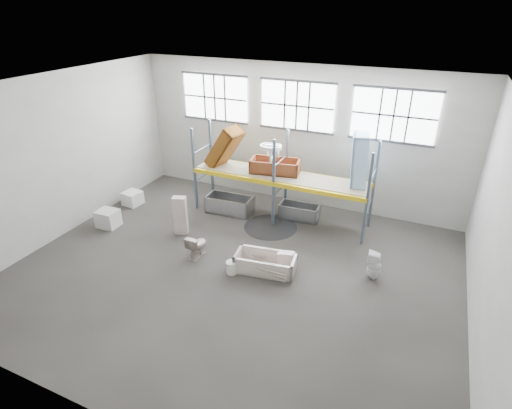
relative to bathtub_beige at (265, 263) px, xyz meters
The scene contains 34 objects.
floor 0.93m from the bathtub_beige, 154.69° to the right, with size 12.00×10.00×0.10m, color #4C4641.
ceiling 4.88m from the bathtub_beige, 154.69° to the right, with size 12.00×10.00×0.10m, color silver.
wall_back 5.25m from the bathtub_beige, 99.61° to the left, with size 12.00×0.10×5.00m, color #9E9C92.
wall_front 5.93m from the bathtub_beige, 98.30° to the right, with size 12.00×0.10×5.00m, color #B1AFA5.
wall_left 7.21m from the bathtub_beige, behind, with size 0.10×10.00×5.00m, color #9E9B92.
wall_right 5.73m from the bathtub_beige, ahead, with size 0.10×10.00×5.00m, color #B2B0A6.
window_left 6.93m from the bathtub_beige, 131.16° to the left, with size 2.60×0.04×1.60m, color white.
window_mid 5.72m from the bathtub_beige, 99.84° to the left, with size 2.60×0.04×1.60m, color white.
window_right 6.15m from the bathtub_beige, 62.19° to the left, with size 2.60×0.04×1.60m, color white.
rack_upright_la 4.72m from the bathtub_beige, 146.33° to the left, with size 0.08×0.08×3.00m, color slate.
rack_upright_lb 5.46m from the bathtub_beige, 135.50° to the left, with size 0.08×0.08×3.00m, color slate.
rack_upright_ma 2.93m from the bathtub_beige, 107.41° to the left, with size 0.08×0.08×3.00m, color slate.
rack_upright_mb 4.01m from the bathtub_beige, 102.00° to the left, with size 0.08×0.08×3.00m, color slate.
rack_upright_ra 3.58m from the bathtub_beige, 48.84° to the left, with size 0.08×0.08×3.00m, color slate.
rack_upright_rb 4.51m from the bathtub_beige, 59.34° to the left, with size 0.08×0.08×3.00m, color slate.
rack_beam_front 2.93m from the bathtub_beige, 107.41° to the left, with size 6.00×0.10×0.14m, color yellow.
rack_beam_back 4.01m from the bathtub_beige, 102.00° to the left, with size 6.00×0.10×0.14m, color yellow.
shelf_deck 3.49m from the bathtub_beige, 104.22° to the left, with size 5.90×1.10×0.03m, color gray.
wet_patch 2.47m from the bathtub_beige, 108.80° to the left, with size 1.80×1.80×0.00m, color black.
bathtub_beige is the anchor object (origin of this frame).
cistern_spare 0.59m from the bathtub_beige, 39.28° to the left, with size 0.44×0.21×0.42m, color beige.
sink_in_tub 0.45m from the bathtub_beige, 135.13° to the left, with size 0.43×0.43×0.15m, color #C1AAA1.
toilet_beige 2.14m from the bathtub_beige, behind, with size 0.41×0.71×0.73m, color #C1AEA3.
cistern_tall 3.42m from the bathtub_beige, 166.53° to the left, with size 0.42×0.27×1.29m, color beige.
toilet_white 2.97m from the bathtub_beige, 16.99° to the left, with size 0.38×0.39×0.84m, color white.
steel_tub_left 3.74m from the bathtub_beige, 133.04° to the left, with size 1.63×0.76×0.60m, color #B3B4BB, non-canonical shape.
steel_tub_right 3.34m from the bathtub_beige, 92.23° to the left, with size 1.37×0.64×0.50m, color #B8BCC1, non-canonical shape.
rust_tub_flat 3.77m from the bathtub_beige, 107.69° to the left, with size 1.65×0.77×0.46m, color brown, non-canonical shape.
rust_tub_tilted 4.62m from the bathtub_beige, 133.08° to the left, with size 1.63×0.77×0.46m, color brown, non-canonical shape.
sink_on_shelf 3.57m from the bathtub_beige, 110.06° to the left, with size 0.71×0.55×0.63m, color white.
blue_tub_upright 4.34m from the bathtub_beige, 63.08° to the left, with size 1.69×0.79×0.48m, color #A8D2F9, non-canonical shape.
bucket 0.95m from the bathtub_beige, 148.34° to the right, with size 0.32×0.32×0.37m, color white.
carton_near 5.80m from the bathtub_beige, behind, with size 0.68×0.58×0.58m, color silver.
carton_far 6.40m from the bathtub_beige, 163.59° to the left, with size 0.60×0.60×0.50m, color white.
Camera 1 is at (4.39, -8.33, 6.84)m, focal length 28.48 mm.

